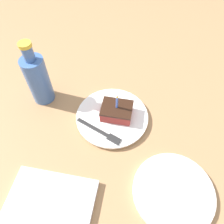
# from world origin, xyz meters

# --- Properties ---
(ground_plane) EXTENTS (2.40, 2.40, 0.04)m
(ground_plane) POSITION_xyz_m (0.00, 0.00, -0.02)
(ground_plane) COLOR #9E754C
(ground_plane) RESTS_ON ground
(plate) EXTENTS (0.25, 0.25, 0.02)m
(plate) POSITION_xyz_m (-0.00, -0.02, 0.01)
(plate) COLOR white
(plate) RESTS_ON ground_plane
(cake_slice) EXTENTS (0.08, 0.11, 0.11)m
(cake_slice) POSITION_xyz_m (0.01, -0.04, 0.04)
(cake_slice) COLOR #99332D
(cake_slice) RESTS_ON plate
(fork) EXTENTS (0.08, 0.16, 0.00)m
(fork) POSITION_xyz_m (-0.08, -0.00, 0.02)
(fork) COLOR #262626
(fork) RESTS_ON plate
(bottle) EXTENTS (0.08, 0.08, 0.25)m
(bottle) POSITION_xyz_m (0.05, 0.25, 0.10)
(bottle) COLOR #3F66A5
(bottle) RESTS_ON ground_plane
(side_plate) EXTENTS (0.23, 0.23, 0.02)m
(side_plate) POSITION_xyz_m (-0.22, -0.24, 0.01)
(side_plate) COLOR white
(side_plate) RESTS_ON ground_plane
(marble_board) EXTENTS (0.22, 0.24, 0.02)m
(marble_board) POSITION_xyz_m (-0.34, 0.09, 0.01)
(marble_board) COLOR silver
(marble_board) RESTS_ON ground_plane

